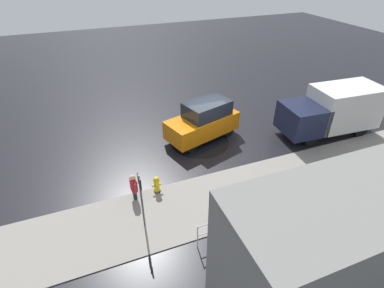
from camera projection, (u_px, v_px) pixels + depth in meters
name	position (u px, v px, depth m)	size (l,w,h in m)	color
ground_plane	(211.00, 141.00, 16.08)	(60.00, 60.00, 0.00)	black
kerb_strip	(251.00, 189.00, 12.80)	(24.00, 3.20, 0.04)	gray
moving_hatchback	(203.00, 121.00, 15.82)	(4.22, 2.75, 2.06)	orange
delivery_truck	(332.00, 110.00, 16.12)	(5.51, 2.46, 2.60)	#191E38
fire_hydrant	(157.00, 185.00, 12.49)	(0.42, 0.31, 0.80)	gold
pedestrian	(134.00, 186.00, 12.00)	(0.26, 0.57, 1.22)	#B2262D
metal_railing	(289.00, 204.00, 11.08)	(7.34, 0.04, 1.05)	#B7BABF
sign_post	(141.00, 194.00, 10.28)	(0.07, 0.44, 2.40)	#4C4C51
puddle_patch	(200.00, 142.00, 15.98)	(3.09, 3.09, 0.01)	black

